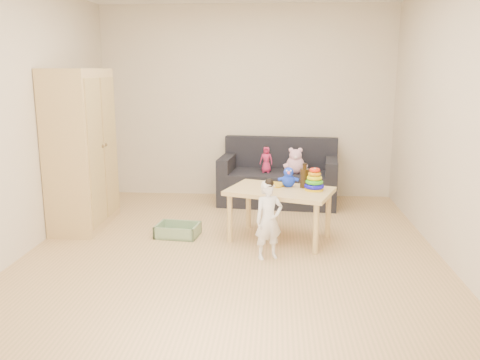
# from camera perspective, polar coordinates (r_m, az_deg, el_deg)

# --- Properties ---
(room) EXTENTS (4.50, 4.50, 4.50)m
(room) POSITION_cam_1_polar(r_m,az_deg,el_deg) (4.81, -0.81, 6.95)
(room) COLOR tan
(room) RESTS_ON ground
(wardrobe) EXTENTS (0.49, 0.98, 1.76)m
(wardrobe) POSITION_cam_1_polar(r_m,az_deg,el_deg) (5.90, -17.40, 3.28)
(wardrobe) COLOR tan
(wardrobe) RESTS_ON ground
(sofa) EXTENTS (1.59, 0.91, 0.43)m
(sofa) POSITION_cam_1_polar(r_m,az_deg,el_deg) (6.75, 4.32, -0.84)
(sofa) COLOR black
(sofa) RESTS_ON ground
(play_table) EXTENTS (1.19, 0.95, 0.54)m
(play_table) POSITION_cam_1_polar(r_m,az_deg,el_deg) (5.30, 4.46, -3.89)
(play_table) COLOR #D8BC76
(play_table) RESTS_ON ground
(storage_bin) EXTENTS (0.48, 0.38, 0.13)m
(storage_bin) POSITION_cam_1_polar(r_m,az_deg,el_deg) (5.50, -7.00, -5.60)
(storage_bin) COLOR gray
(storage_bin) RESTS_ON ground
(toddler) EXTENTS (0.32, 0.27, 0.73)m
(toddler) POSITION_cam_1_polar(r_m,az_deg,el_deg) (4.76, 3.24, -4.63)
(toddler) COLOR white
(toddler) RESTS_ON ground
(pink_bear) EXTENTS (0.27, 0.24, 0.28)m
(pink_bear) POSITION_cam_1_polar(r_m,az_deg,el_deg) (6.59, 6.23, 1.96)
(pink_bear) COLOR #F3B3CC
(pink_bear) RESTS_ON sofa
(doll) EXTENTS (0.19, 0.14, 0.33)m
(doll) POSITION_cam_1_polar(r_m,az_deg,el_deg) (6.62, 2.97, 2.27)
(doll) COLOR #C02453
(doll) RESTS_ON sofa
(ring_stacker) EXTENTS (0.20, 0.20, 0.23)m
(ring_stacker) POSITION_cam_1_polar(r_m,az_deg,el_deg) (5.20, 8.34, -0.17)
(ring_stacker) COLOR yellow
(ring_stacker) RESTS_ON play_table
(brown_bottle) EXTENTS (0.09, 0.09, 0.26)m
(brown_bottle) POSITION_cam_1_polar(r_m,az_deg,el_deg) (5.30, 7.25, 0.29)
(brown_bottle) COLOR black
(brown_bottle) RESTS_ON play_table
(blue_plush) EXTENTS (0.20, 0.17, 0.21)m
(blue_plush) POSITION_cam_1_polar(r_m,az_deg,el_deg) (5.32, 5.47, 0.36)
(blue_plush) COLOR #1C3FFC
(blue_plush) RESTS_ON play_table
(wooden_figure) EXTENTS (0.05, 0.04, 0.10)m
(wooden_figure) POSITION_cam_1_polar(r_m,az_deg,el_deg) (5.22, 3.34, -0.47)
(wooden_figure) COLOR brown
(wooden_figure) RESTS_ON play_table
(yellow_book) EXTENTS (0.27, 0.27, 0.01)m
(yellow_book) POSITION_cam_1_polar(r_m,az_deg,el_deg) (5.39, 4.03, -0.53)
(yellow_book) COLOR gold
(yellow_book) RESTS_ON play_table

